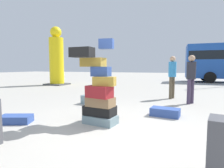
# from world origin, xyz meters

# --- Properties ---
(ground_plane) EXTENTS (80.00, 80.00, 0.00)m
(ground_plane) POSITION_xyz_m (0.00, 0.00, 0.00)
(ground_plane) COLOR #ADA89E
(suitcase_tower) EXTENTS (0.98, 0.74, 1.90)m
(suitcase_tower) POSITION_xyz_m (-0.39, 0.25, 0.75)
(suitcase_tower) COLOR gray
(suitcase_tower) RESTS_ON ground
(suitcase_charcoal_white_trunk) EXTENTS (0.27, 0.38, 0.73)m
(suitcase_charcoal_white_trunk) POSITION_xyz_m (1.72, -1.26, 0.37)
(suitcase_charcoal_white_trunk) COLOR #4C4C51
(suitcase_charcoal_white_trunk) RESTS_ON ground
(suitcase_navy_left_side) EXTENTS (0.75, 0.47, 0.21)m
(suitcase_navy_left_side) POSITION_xyz_m (0.95, 1.41, 0.11)
(suitcase_navy_left_side) COLOR #334F99
(suitcase_navy_left_side) RESTS_ON ground
(suitcase_slate_upright_blue) EXTENTS (0.68, 0.49, 0.30)m
(suitcase_slate_upright_blue) POSITION_xyz_m (-1.54, 2.18, 0.15)
(suitcase_slate_upright_blue) COLOR gray
(suitcase_slate_upright_blue) RESTS_ON ground
(suitcase_navy_foreground_near) EXTENTS (0.76, 0.59, 0.17)m
(suitcase_navy_foreground_near) POSITION_xyz_m (-2.15, -0.40, 0.09)
(suitcase_navy_foreground_near) COLOR #334F99
(suitcase_navy_foreground_near) RESTS_ON ground
(person_bearded_onlooker) EXTENTS (0.30, 0.31, 1.66)m
(person_bearded_onlooker) POSITION_xyz_m (1.61, 3.41, 1.00)
(person_bearded_onlooker) COLOR #3F334C
(person_bearded_onlooker) RESTS_ON ground
(person_tourist_with_camera) EXTENTS (0.30, 0.32, 1.69)m
(person_tourist_with_camera) POSITION_xyz_m (0.96, 4.27, 1.02)
(person_tourist_with_camera) COLOR brown
(person_tourist_with_camera) RESTS_ON ground
(yellow_dummy_statue) EXTENTS (1.40, 1.40, 4.10)m
(yellow_dummy_statue) POSITION_xyz_m (-7.06, 7.45, 1.82)
(yellow_dummy_statue) COLOR yellow
(yellow_dummy_statue) RESTS_ON ground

